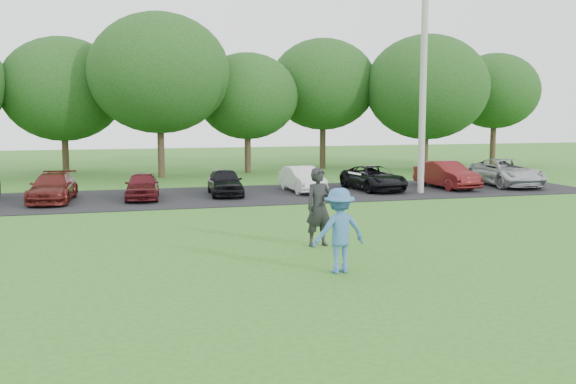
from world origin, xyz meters
name	(u,v)px	position (x,y,z in m)	size (l,w,h in m)	color
ground	(330,269)	(0.00, 0.00, 0.00)	(100.00, 100.00, 0.00)	#266E1F
parking_lot	(227,196)	(0.00, 13.00, 0.01)	(32.00, 6.50, 0.03)	black
utility_pole	(423,83)	(8.14, 11.65, 4.67)	(0.28, 0.28, 9.35)	#A1A19C
frisbee_player	(339,230)	(0.09, -0.29, 0.92)	(1.25, 0.80, 2.20)	#3868A0
camera_bystander	(319,207)	(0.53, 2.45, 1.01)	(0.83, 0.63, 2.03)	black
parked_cars	(236,181)	(0.40, 13.01, 0.60)	(28.58, 4.68, 1.25)	black
tree_row	(222,86)	(1.51, 22.76, 4.91)	(42.39, 9.85, 8.64)	#38281C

